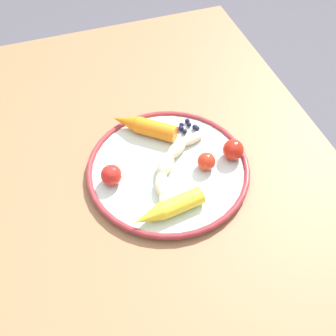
{
  "coord_description": "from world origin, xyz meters",
  "views": [
    {
      "loc": [
        -0.55,
        0.12,
        1.39
      ],
      "look_at": [
        -0.06,
        -0.05,
        0.75
      ],
      "focal_mm": 45.11,
      "sensor_mm": 36.0,
      "label": 1
    }
  ],
  "objects_px": {
    "tomato_mid": "(206,161)",
    "tomato_far": "(233,150)",
    "dining_table": "(139,187)",
    "plate": "(168,169)",
    "carrot_orange": "(144,126)",
    "carrot_yellow": "(169,209)",
    "tomato_near": "(111,175)",
    "blueberry_pile": "(188,129)",
    "banana": "(171,166)"
  },
  "relations": [
    {
      "from": "dining_table",
      "to": "blueberry_pile",
      "type": "distance_m",
      "value": 0.17
    },
    {
      "from": "tomato_near",
      "to": "tomato_mid",
      "type": "xyz_separation_m",
      "value": [
        -0.02,
        -0.18,
        -0.0
      ]
    },
    {
      "from": "carrot_orange",
      "to": "carrot_yellow",
      "type": "distance_m",
      "value": 0.21
    },
    {
      "from": "carrot_orange",
      "to": "tomato_mid",
      "type": "xyz_separation_m",
      "value": [
        -0.13,
        -0.09,
        0.0
      ]
    },
    {
      "from": "carrot_yellow",
      "to": "tomato_near",
      "type": "xyz_separation_m",
      "value": [
        0.1,
        0.08,
        0.0
      ]
    },
    {
      "from": "carrot_orange",
      "to": "tomato_near",
      "type": "bearing_deg",
      "value": 138.23
    },
    {
      "from": "dining_table",
      "to": "tomato_mid",
      "type": "xyz_separation_m",
      "value": [
        -0.08,
        -0.12,
        0.13
      ]
    },
    {
      "from": "dining_table",
      "to": "blueberry_pile",
      "type": "relative_size",
      "value": 16.02
    },
    {
      "from": "plate",
      "to": "tomato_mid",
      "type": "height_order",
      "value": "tomato_mid"
    },
    {
      "from": "carrot_orange",
      "to": "tomato_near",
      "type": "height_order",
      "value": "tomato_near"
    },
    {
      "from": "tomato_near",
      "to": "banana",
      "type": "bearing_deg",
      "value": -95.04
    },
    {
      "from": "dining_table",
      "to": "tomato_mid",
      "type": "bearing_deg",
      "value": -124.17
    },
    {
      "from": "banana",
      "to": "carrot_orange",
      "type": "bearing_deg",
      "value": 9.52
    },
    {
      "from": "blueberry_pile",
      "to": "tomato_far",
      "type": "height_order",
      "value": "tomato_far"
    },
    {
      "from": "dining_table",
      "to": "plate",
      "type": "relative_size",
      "value": 3.02
    },
    {
      "from": "banana",
      "to": "blueberry_pile",
      "type": "xyz_separation_m",
      "value": [
        0.09,
        -0.07,
        -0.0
      ]
    },
    {
      "from": "tomato_mid",
      "to": "tomato_far",
      "type": "height_order",
      "value": "tomato_far"
    },
    {
      "from": "carrot_yellow",
      "to": "tomato_far",
      "type": "height_order",
      "value": "tomato_far"
    },
    {
      "from": "plate",
      "to": "tomato_far",
      "type": "xyz_separation_m",
      "value": [
        -0.01,
        -0.13,
        0.02
      ]
    },
    {
      "from": "carrot_yellow",
      "to": "tomato_far",
      "type": "bearing_deg",
      "value": -62.05
    },
    {
      "from": "carrot_yellow",
      "to": "dining_table",
      "type": "bearing_deg",
      "value": 5.23
    },
    {
      "from": "tomato_mid",
      "to": "tomato_far",
      "type": "bearing_deg",
      "value": -82.02
    },
    {
      "from": "dining_table",
      "to": "blueberry_pile",
      "type": "bearing_deg",
      "value": -79.45
    },
    {
      "from": "dining_table",
      "to": "tomato_mid",
      "type": "distance_m",
      "value": 0.2
    },
    {
      "from": "dining_table",
      "to": "carrot_orange",
      "type": "distance_m",
      "value": 0.15
    },
    {
      "from": "blueberry_pile",
      "to": "tomato_near",
      "type": "distance_m",
      "value": 0.2
    },
    {
      "from": "carrot_orange",
      "to": "tomato_mid",
      "type": "relative_size",
      "value": 3.68
    },
    {
      "from": "carrot_orange",
      "to": "blueberry_pile",
      "type": "bearing_deg",
      "value": -107.96
    },
    {
      "from": "plate",
      "to": "banana",
      "type": "distance_m",
      "value": 0.02
    },
    {
      "from": "tomato_near",
      "to": "tomato_mid",
      "type": "distance_m",
      "value": 0.18
    },
    {
      "from": "tomato_far",
      "to": "blueberry_pile",
      "type": "bearing_deg",
      "value": 32.34
    },
    {
      "from": "plate",
      "to": "tomato_near",
      "type": "height_order",
      "value": "tomato_near"
    },
    {
      "from": "plate",
      "to": "tomato_far",
      "type": "relative_size",
      "value": 7.64
    },
    {
      "from": "blueberry_pile",
      "to": "tomato_far",
      "type": "xyz_separation_m",
      "value": [
        -0.09,
        -0.06,
        0.01
      ]
    },
    {
      "from": "dining_table",
      "to": "plate",
      "type": "height_order",
      "value": "plate"
    },
    {
      "from": "blueberry_pile",
      "to": "carrot_yellow",
      "type": "bearing_deg",
      "value": 150.1
    },
    {
      "from": "carrot_yellow",
      "to": "tomato_mid",
      "type": "relative_size",
      "value": 3.8
    },
    {
      "from": "plate",
      "to": "carrot_yellow",
      "type": "relative_size",
      "value": 2.37
    },
    {
      "from": "blueberry_pile",
      "to": "tomato_near",
      "type": "bearing_deg",
      "value": 113.21
    },
    {
      "from": "dining_table",
      "to": "carrot_orange",
      "type": "bearing_deg",
      "value": -32.31
    },
    {
      "from": "tomato_far",
      "to": "tomato_mid",
      "type": "bearing_deg",
      "value": 97.98
    },
    {
      "from": "carrot_orange",
      "to": "tomato_mid",
      "type": "distance_m",
      "value": 0.16
    },
    {
      "from": "banana",
      "to": "carrot_yellow",
      "type": "height_order",
      "value": "carrot_yellow"
    },
    {
      "from": "carrot_orange",
      "to": "tomato_mid",
      "type": "bearing_deg",
      "value": -146.43
    },
    {
      "from": "carrot_yellow",
      "to": "tomato_mid",
      "type": "distance_m",
      "value": 0.13
    },
    {
      "from": "plate",
      "to": "tomato_near",
      "type": "xyz_separation_m",
      "value": [
        0.0,
        0.11,
        0.02
      ]
    },
    {
      "from": "dining_table",
      "to": "tomato_mid",
      "type": "relative_size",
      "value": 27.21
    },
    {
      "from": "blueberry_pile",
      "to": "tomato_far",
      "type": "bearing_deg",
      "value": -147.66
    },
    {
      "from": "tomato_near",
      "to": "tomato_mid",
      "type": "relative_size",
      "value": 1.13
    },
    {
      "from": "blueberry_pile",
      "to": "tomato_near",
      "type": "height_order",
      "value": "tomato_near"
    }
  ]
}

